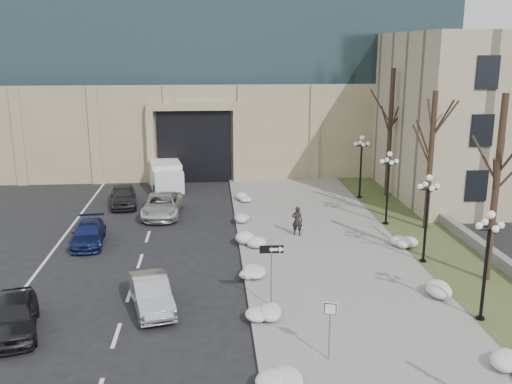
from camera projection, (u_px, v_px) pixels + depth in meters
sidewalk at (327, 255)px, 30.87m from camera, size 9.00×40.00×0.12m
curb at (244, 257)px, 30.51m from camera, size 0.30×40.00×0.14m
grass_strip at (443, 251)px, 31.38m from camera, size 4.00×40.00×0.10m
stone_wall at (463, 234)px, 33.39m from camera, size 0.50×30.00×0.70m
car_a at (14, 316)px, 22.41m from camera, size 2.76×4.63×1.48m
car_b at (151, 294)px, 24.50m from camera, size 2.47×4.48×1.40m
car_c at (88, 234)px, 32.58m from camera, size 2.10×4.41×1.24m
car_d at (163, 205)px, 38.00m from camera, size 2.65×5.32×1.45m
car_e at (123, 196)px, 40.35m from camera, size 2.38×4.58×1.49m
pedestrian at (297, 221)px, 33.67m from camera, size 0.75×0.61×1.76m
box_truck at (165, 174)px, 45.91m from camera, size 3.34×6.85×2.08m
one_way_sign at (276, 257)px, 24.13m from camera, size 1.07×0.29×2.88m
keep_sign at (330, 318)px, 20.09m from camera, size 0.49×0.19×2.33m
snow_clump_b at (282, 379)px, 18.91m from camera, size 1.10×1.60×0.36m
snow_clump_c at (266, 313)px, 23.57m from camera, size 1.10×1.60×0.36m
snow_clump_d at (253, 273)px, 27.70m from camera, size 1.10×1.60×0.36m
snow_clump_e at (246, 239)px, 32.60m from camera, size 1.10×1.60×0.36m
snow_clump_f at (240, 218)px, 36.53m from camera, size 1.10×1.60×0.36m
snow_clump_g at (242, 198)px, 41.35m from camera, size 1.10×1.60×0.36m
snow_clump_h at (503, 357)px, 20.25m from camera, size 1.10×1.60×0.36m
snow_clump_i at (441, 289)px, 25.96m from camera, size 1.10×1.60×0.36m
snow_clump_j at (401, 244)px, 31.88m from camera, size 1.10×1.60×0.36m
snow_clump_k at (250, 246)px, 31.50m from camera, size 1.10×1.60×0.36m
lamppost_a at (487, 251)px, 22.77m from camera, size 1.18×1.18×4.76m
lamppost_b at (427, 207)px, 29.04m from camera, size 1.18×1.18×4.76m
lamppost_c at (388, 178)px, 35.32m from camera, size 1.18×1.18×4.76m
lamppost_d at (361, 158)px, 41.59m from camera, size 1.18×1.18×4.76m
tree_near at (498, 163)px, 26.12m from camera, size 3.20×3.20×9.00m
tree_mid at (432, 142)px, 33.92m from camera, size 3.20×3.20×8.50m
tree_far at (391, 115)px, 41.48m from camera, size 3.20×3.20×9.50m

